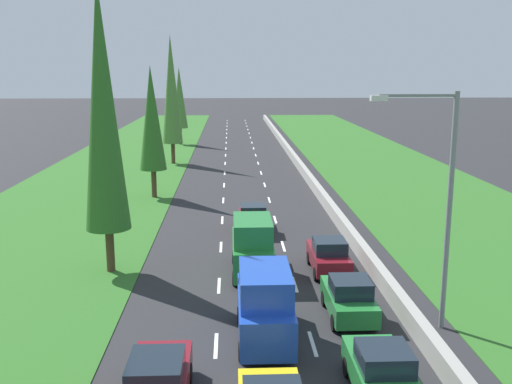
# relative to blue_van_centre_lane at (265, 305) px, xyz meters

# --- Properties ---
(ground_plane) EXTENTS (300.00, 300.00, 0.00)m
(ground_plane) POSITION_rel_blue_van_centre_lane_xyz_m (-0.02, 38.68, -1.40)
(ground_plane) COLOR #28282B
(ground_plane) RESTS_ON ground
(grass_verge_left) EXTENTS (14.00, 140.00, 0.04)m
(grass_verge_left) POSITION_rel_blue_van_centre_lane_xyz_m (-12.67, 38.68, -1.38)
(grass_verge_left) COLOR #2D6623
(grass_verge_left) RESTS_ON ground
(grass_verge_right) EXTENTS (14.00, 140.00, 0.04)m
(grass_verge_right) POSITION_rel_blue_van_centre_lane_xyz_m (14.33, 38.68, -1.38)
(grass_verge_right) COLOR #2D6623
(grass_verge_right) RESTS_ON ground
(median_barrier) EXTENTS (0.44, 120.00, 0.85)m
(median_barrier) POSITION_rel_blue_van_centre_lane_xyz_m (5.68, 38.68, -0.97)
(median_barrier) COLOR #9E9B93
(median_barrier) RESTS_ON ground
(lane_markings) EXTENTS (3.64, 116.00, 0.01)m
(lane_markings) POSITION_rel_blue_van_centre_lane_xyz_m (-0.02, 38.68, -1.39)
(lane_markings) COLOR white
(lane_markings) RESTS_ON ground
(blue_van_centre_lane) EXTENTS (1.96, 4.90, 2.82)m
(blue_van_centre_lane) POSITION_rel_blue_van_centre_lane_xyz_m (0.00, 0.00, 0.00)
(blue_van_centre_lane) COLOR #1E47B7
(blue_van_centre_lane) RESTS_ON ground
(green_van_centre_lane) EXTENTS (1.96, 4.90, 2.82)m
(green_van_centre_lane) POSITION_rel_blue_van_centre_lane_xyz_m (-0.17, 7.18, 0.00)
(green_van_centre_lane) COLOR #237A33
(green_van_centre_lane) RESTS_ON ground
(maroon_hatchback_centre_lane) EXTENTS (1.74, 3.90, 1.72)m
(maroon_hatchback_centre_lane) POSITION_rel_blue_van_centre_lane_xyz_m (0.15, 14.89, -0.56)
(maroon_hatchback_centre_lane) COLOR maroon
(maroon_hatchback_centre_lane) RESTS_ON ground
(green_hatchback_right_lane) EXTENTS (1.74, 3.90, 1.72)m
(green_hatchback_right_lane) POSITION_rel_blue_van_centre_lane_xyz_m (3.29, -3.93, -0.56)
(green_hatchback_right_lane) COLOR #237A33
(green_hatchback_right_lane) RESTS_ON ground
(green_hatchback_right_lane_third) EXTENTS (1.74, 3.90, 1.72)m
(green_hatchback_right_lane_third) POSITION_rel_blue_van_centre_lane_xyz_m (3.47, 1.88, -0.56)
(green_hatchback_right_lane_third) COLOR #237A33
(green_hatchback_right_lane_third) RESTS_ON ground
(maroon_sedan_left_lane) EXTENTS (1.82, 4.50, 1.64)m
(maroon_sedan_left_lane) POSITION_rel_blue_van_centre_lane_xyz_m (-3.38, -4.25, -0.59)
(maroon_sedan_left_lane) COLOR maroon
(maroon_sedan_left_lane) RESTS_ON ground
(maroon_hatchback_right_lane) EXTENTS (1.74, 3.90, 1.72)m
(maroon_hatchback_right_lane) POSITION_rel_blue_van_centre_lane_xyz_m (3.55, 7.31, -0.56)
(maroon_hatchback_right_lane) COLOR maroon
(maroon_hatchback_right_lane) RESTS_ON ground
(poplar_tree_second) EXTENTS (2.15, 2.15, 13.98)m
(poplar_tree_second) POSITION_rel_blue_van_centre_lane_xyz_m (-7.11, 7.86, 6.65)
(poplar_tree_second) COLOR #4C3823
(poplar_tree_second) RESTS_ON ground
(poplar_tree_third) EXTENTS (2.05, 2.05, 10.10)m
(poplar_tree_third) POSITION_rel_blue_van_centre_lane_xyz_m (-7.14, 25.05, 4.70)
(poplar_tree_third) COLOR #4C3823
(poplar_tree_third) RESTS_ON ground
(poplar_tree_fourth) EXTENTS (2.13, 2.13, 13.30)m
(poplar_tree_fourth) POSITION_rel_blue_van_centre_lane_xyz_m (-7.24, 41.82, 6.30)
(poplar_tree_fourth) COLOR #4C3823
(poplar_tree_fourth) RESTS_ON ground
(poplar_tree_fifth) EXTENTS (2.05, 2.05, 10.12)m
(poplar_tree_fifth) POSITION_rel_blue_van_centre_lane_xyz_m (-7.81, 58.11, 4.71)
(poplar_tree_fifth) COLOR #4C3823
(poplar_tree_fifth) RESTS_ON ground
(street_light_mast) EXTENTS (3.20, 0.28, 9.00)m
(street_light_mast) POSITION_rel_blue_van_centre_lane_xyz_m (6.52, 0.84, 3.83)
(street_light_mast) COLOR gray
(street_light_mast) RESTS_ON ground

